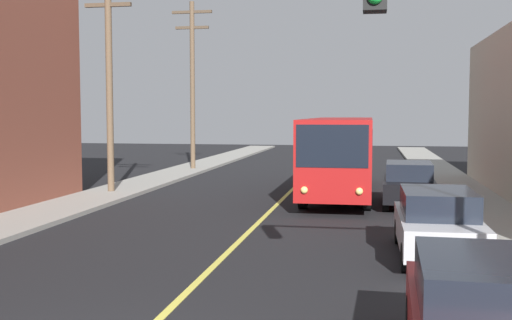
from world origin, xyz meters
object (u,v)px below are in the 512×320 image
Objects in this scene: city_bus at (341,152)px; parked_car_red at (484,318)px; parked_car_black at (409,183)px; utility_pole_mid at (109,69)px; parked_car_silver at (437,223)px; utility_pole_far at (192,77)px.

parked_car_red is (2.65, -18.31, -0.98)m from city_bus.
parked_car_red is 1.00× the size of parked_car_black.
utility_pole_mid reaches higher than city_bus.
parked_car_black is at bearing 91.19° from parked_car_silver.
parked_car_red is 30.55m from utility_pole_far.
parked_car_black is (-0.17, 8.40, 0.00)m from parked_car_silver.
city_bus is 18.52m from parked_car_red.
parked_car_silver is at bearing -60.02° from utility_pole_far.
city_bus is at bearing -46.00° from utility_pole_far.
parked_car_red is at bearing -81.76° from city_bus.
utility_pole_far is (-11.78, 12.31, 4.69)m from parked_car_black.
utility_pole_far reaches higher than utility_pole_mid.
parked_car_red is at bearing -53.78° from utility_pole_mid.
parked_car_silver is 16.17m from utility_pole_mid.
utility_pole_far reaches higher than city_bus.
utility_pole_far reaches higher than parked_car_red.
utility_pole_mid is at bearing 142.23° from parked_car_silver.
utility_pole_mid is (-9.50, -1.71, 3.43)m from city_bus.
city_bus is at bearing 10.21° from utility_pole_mid.
city_bus is 13.69m from utility_pole_far.
parked_car_silver is at bearing -88.81° from parked_car_black.
utility_pole_far reaches higher than parked_car_black.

